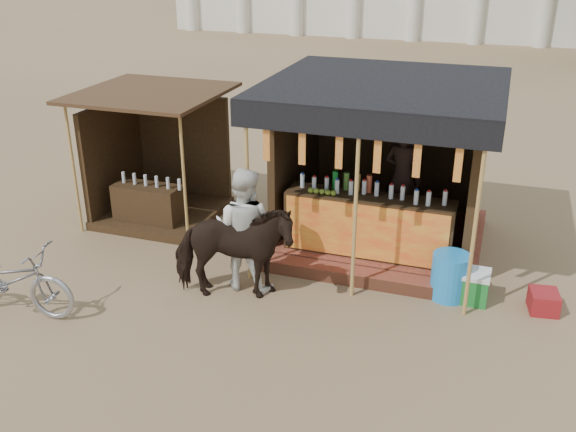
{
  "coord_description": "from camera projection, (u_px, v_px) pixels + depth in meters",
  "views": [
    {
      "loc": [
        2.74,
        -6.43,
        4.83
      ],
      "look_at": [
        0.0,
        1.6,
        1.1
      ],
      "focal_mm": 40.0,
      "sensor_mm": 36.0,
      "label": 1
    }
  ],
  "objects": [
    {
      "name": "blue_barrel",
      "position": [
        450.0,
        276.0,
        9.19
      ],
      "size": [
        0.56,
        0.56,
        0.68
      ],
      "primitive_type": "cylinder",
      "rotation": [
        0.0,
        0.0,
        -0.03
      ],
      "color": "#1C84D9",
      "rests_on": "ground"
    },
    {
      "name": "main_stall",
      "position": [
        381.0,
        187.0,
        10.52
      ],
      "size": [
        3.6,
        3.61,
        2.78
      ],
      "color": "brown",
      "rests_on": "ground"
    },
    {
      "name": "red_crate",
      "position": [
        544.0,
        301.0,
        8.93
      ],
      "size": [
        0.44,
        0.48,
        0.3
      ],
      "primitive_type": "cube",
      "rotation": [
        0.0,
        0.0,
        0.15
      ],
      "color": "maroon",
      "rests_on": "ground"
    },
    {
      "name": "ground",
      "position": [
        248.0,
        340.0,
        8.33
      ],
      "size": [
        120.0,
        120.0,
        0.0
      ],
      "primitive_type": "plane",
      "color": "#846B4C",
      "rests_on": "ground"
    },
    {
      "name": "cooler",
      "position": [
        466.0,
        285.0,
        9.18
      ],
      "size": [
        0.65,
        0.45,
        0.46
      ],
      "color": "#1A762B",
      "rests_on": "ground"
    },
    {
      "name": "bystander",
      "position": [
        244.0,
        229.0,
        9.26
      ],
      "size": [
        0.92,
        0.72,
        1.86
      ],
      "primitive_type": "imported",
      "rotation": [
        0.0,
        0.0,
        3.12
      ],
      "color": "silver",
      "rests_on": "ground"
    },
    {
      "name": "secondary_stall",
      "position": [
        153.0,
        172.0,
        11.72
      ],
      "size": [
        2.4,
        2.4,
        2.38
      ],
      "color": "#382514",
      "rests_on": "ground"
    },
    {
      "name": "cow",
      "position": [
        233.0,
        252.0,
        9.02
      ],
      "size": [
        1.89,
        1.25,
        1.47
      ],
      "primitive_type": "imported",
      "rotation": [
        0.0,
        0.0,
        1.86
      ],
      "color": "black",
      "rests_on": "ground"
    },
    {
      "name": "motorbike",
      "position": [
        9.0,
        280.0,
        8.75
      ],
      "size": [
        2.01,
        0.86,
        1.02
      ],
      "primitive_type": "imported",
      "rotation": [
        0.0,
        0.0,
        1.67
      ],
      "color": "#9A9BA3",
      "rests_on": "ground"
    }
  ]
}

